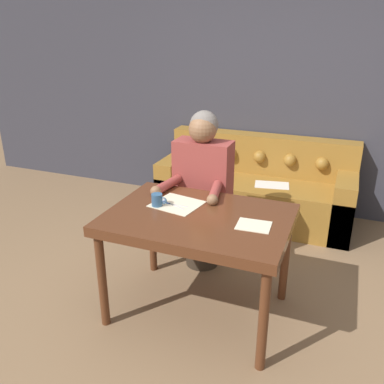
% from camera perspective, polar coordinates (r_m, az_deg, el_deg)
% --- Properties ---
extents(ground_plane, '(16.00, 16.00, 0.00)m').
position_cam_1_polar(ground_plane, '(2.99, 2.41, -17.72)').
color(ground_plane, '#846647').
extents(wall_back, '(8.00, 0.06, 2.60)m').
position_cam_1_polar(wall_back, '(4.49, 12.36, 13.67)').
color(wall_back, '#383842').
rests_on(wall_back, ground_plane).
extents(dining_table, '(1.21, 0.86, 0.77)m').
position_cam_1_polar(dining_table, '(2.72, 0.89, -4.77)').
color(dining_table, '#562D19').
rests_on(dining_table, ground_plane).
extents(couch, '(1.99, 0.77, 0.86)m').
position_cam_1_polar(couch, '(4.40, 8.91, 0.38)').
color(couch, olive).
rests_on(couch, ground_plane).
extents(person, '(0.52, 0.60, 1.33)m').
position_cam_1_polar(person, '(3.30, 1.48, 0.32)').
color(person, '#33281E').
rests_on(person, ground_plane).
extents(pattern_paper_main, '(0.36, 0.34, 0.00)m').
position_cam_1_polar(pattern_paper_main, '(2.85, -2.13, -1.69)').
color(pattern_paper_main, beige).
rests_on(pattern_paper_main, dining_table).
extents(pattern_paper_offcut, '(0.22, 0.19, 0.00)m').
position_cam_1_polar(pattern_paper_offcut, '(2.57, 8.65, -4.67)').
color(pattern_paper_offcut, beige).
rests_on(pattern_paper_offcut, dining_table).
extents(scissors, '(0.24, 0.11, 0.01)m').
position_cam_1_polar(scissors, '(2.86, -3.48, -1.59)').
color(scissors, silver).
rests_on(scissors, dining_table).
extents(mug, '(0.11, 0.08, 0.09)m').
position_cam_1_polar(mug, '(2.81, -4.90, -1.14)').
color(mug, '#335B84').
rests_on(mug, dining_table).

